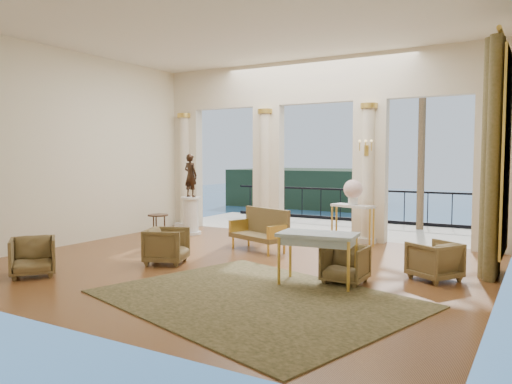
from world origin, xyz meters
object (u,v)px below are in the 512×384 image
Objects in this scene: armchair_b at (345,262)px; armchair_c at (434,259)px; armchair_d at (167,244)px; side_table at (158,219)px; settee at (261,230)px; game_table at (318,238)px; statue at (191,176)px; pedestal at (191,216)px; armchair_a at (33,255)px; console_table at (353,212)px.

armchair_c is at bearing 38.44° from armchair_b.
side_table is at bearing 24.23° from armchair_d.
armchair_c is 0.47× the size of settee.
statue reaches higher than game_table.
armchair_c is 4.86m from armchair_d.
armchair_a is at bearing -84.17° from pedestal.
statue is (-5.34, 2.85, 1.22)m from armchair_b.
game_table is at bearing -112.92° from armchair_d.
pedestal is at bearing -74.34° from armchair_c.
console_table is at bearing 3.59° from armchair_a.
armchair_b is 0.63m from game_table.
armchair_b is at bearing -28.12° from pedestal.
pedestal is 4.33m from console_table.
armchair_a is 5.25m from statue.
statue reaches higher than armchair_a.
pedestal is (-0.52, 5.09, 0.11)m from armchair_a.
armchair_a reaches higher than armchair_b.
armchair_c is at bearing -24.32° from armchair_a.
settee reaches higher than game_table.
settee reaches higher than armchair_c.
side_table is at bearing -128.97° from console_table.
console_table is (-2.25, 2.37, 0.44)m from armchair_c.
pedestal is (-1.84, 3.14, 0.10)m from armchair_d.
settee is 2.19m from console_table.
settee reaches higher than armchair_a.
settee is 2.94m from pedestal.
armchair_c is at bearing -16.17° from pedestal.
console_table is (4.30, 0.47, -0.77)m from statue.
armchair_c is at bearing -97.48° from armchair_d.
armchair_b is at bearing -11.23° from side_table.
pedestal is at bearing 152.03° from armchair_b.
game_table is at bearing 154.20° from statue.
side_table reaches higher than armchair_b.
armchair_b is 4.90m from side_table.
statue is (0.00, 0.00, 1.08)m from pedestal.
armchair_a is 6.73m from console_table.
armchair_d reaches higher than armchair_c.
side_table reaches higher than armchair_c.
armchair_d is 1.01× the size of side_table.
armchair_a is at bearing -154.97° from armchair_b.
statue is 4.39m from console_table.
armchair_a is at bearing -99.21° from settee.
settee is at bearing -116.87° from console_table.
statue is (-4.99, 3.17, 0.81)m from game_table.
armchair_a is 0.49× the size of settee.
side_table is at bearing 37.50° from armchair_a.
pedestal is 1.08m from statue.
statue is at bearing 152.03° from armchair_b.
armchair_d reaches higher than side_table.
armchair_a is 5.11m from pedestal.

